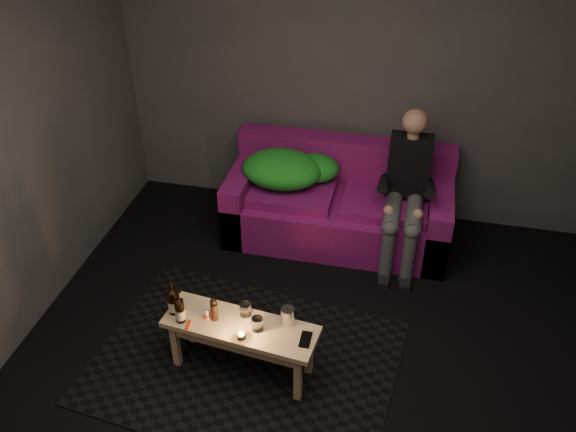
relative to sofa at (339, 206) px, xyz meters
name	(u,v)px	position (x,y,z in m)	size (l,w,h in m)	color
floor	(303,404)	(0.07, -1.81, -0.28)	(4.50, 4.50, 0.00)	black
room	(325,132)	(0.07, -1.34, 1.36)	(4.50, 4.50, 4.50)	silver
rug	(245,362)	(-0.37, -1.57, -0.28)	(1.95, 1.42, 0.01)	black
sofa	(339,206)	(0.00, 0.00, 0.00)	(1.80, 0.81, 0.77)	#750F5F
green_blanket	(288,169)	(-0.44, -0.01, 0.30)	(0.79, 0.54, 0.27)	#198D1D
person	(406,187)	(0.53, -0.15, 0.34)	(0.32, 0.75, 1.20)	black
coffee_table	(241,333)	(-0.37, -1.62, 0.05)	(1.00, 0.42, 0.40)	tan
beer_bottle_a	(173,302)	(-0.81, -1.61, 0.21)	(0.06, 0.06, 0.25)	black
beer_bottle_b	(180,310)	(-0.74, -1.67, 0.21)	(0.06, 0.06, 0.25)	black
salt_shaker	(207,314)	(-0.59, -1.61, 0.16)	(0.04, 0.04, 0.07)	silver
pepper_mill	(214,312)	(-0.54, -1.61, 0.18)	(0.05, 0.05, 0.13)	black
tumbler_back	(245,309)	(-0.37, -1.52, 0.16)	(0.08, 0.08, 0.09)	white
tealight	(241,335)	(-0.34, -1.73, 0.14)	(0.06, 0.06, 0.04)	white
tumbler_front	(257,324)	(-0.26, -1.63, 0.16)	(0.07, 0.07, 0.09)	white
steel_cup	(288,316)	(-0.09, -1.54, 0.18)	(0.09, 0.09, 0.12)	silver
smartphone	(306,339)	(0.05, -1.66, 0.12)	(0.07, 0.13, 0.01)	black
red_lighter	(188,325)	(-0.69, -1.70, 0.12)	(0.02, 0.07, 0.01)	red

